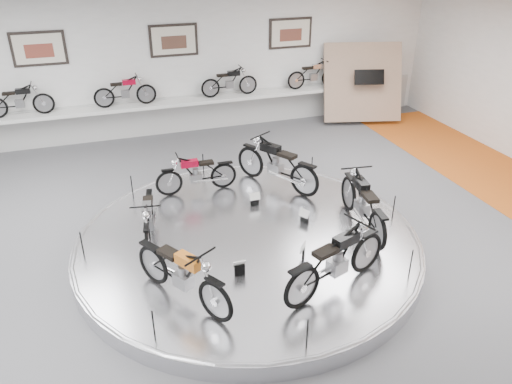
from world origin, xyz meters
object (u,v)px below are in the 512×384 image
object	(u,v)px
bike_c	(148,217)
bike_d	(182,273)
shelf	(180,102)
bike_a	(277,163)
bike_b	(196,173)
display_platform	(248,243)
bike_e	(337,260)
bike_f	(363,202)

from	to	relation	value
bike_c	bike_d	bearing A→B (deg)	17.14
shelf	bike_d	distance (m)	7.96
bike_a	bike_b	world-z (taller)	bike_a
shelf	bike_a	world-z (taller)	bike_a
display_platform	bike_d	size ratio (longest dim) A/B	3.67
shelf	bike_c	distance (m)	6.15
bike_c	bike_d	xyz separation A→B (m)	(0.24, -1.92, 0.06)
bike_a	bike_e	bearing A→B (deg)	142.44
bike_d	shelf	bearing A→B (deg)	137.90
bike_d	bike_e	world-z (taller)	bike_e
bike_d	bike_f	world-z (taller)	bike_f
bike_b	bike_e	xyz separation A→B (m)	(1.34, -3.99, 0.10)
display_platform	bike_c	bearing A→B (deg)	163.79
bike_d	bike_e	distance (m)	2.39
bike_c	bike_f	bearing A→B (deg)	87.16
bike_d	display_platform	bearing A→B (deg)	102.12
display_platform	bike_e	xyz separation A→B (m)	(0.85, -1.89, 0.69)
shelf	bike_a	bearing A→B (deg)	-74.88
display_platform	bike_a	xyz separation A→B (m)	(1.25, 1.79, 0.71)
bike_a	bike_d	size ratio (longest dim) A/B	1.09
shelf	bike_f	size ratio (longest dim) A/B	5.99
bike_a	bike_c	world-z (taller)	bike_a
bike_a	bike_b	bearing A→B (deg)	48.79
bike_c	bike_f	xyz separation A→B (m)	(3.90, -0.88, 0.08)
bike_b	bike_c	bearing A→B (deg)	52.36
bike_c	bike_e	distance (m)	3.53
display_platform	bike_e	bearing A→B (deg)	-65.94
bike_b	bike_a	bearing A→B (deg)	170.62
bike_d	bike_f	distance (m)	3.80
bike_d	bike_b	bearing A→B (deg)	132.80
bike_e	bike_c	bearing A→B (deg)	117.35
shelf	bike_b	distance (m)	4.34
shelf	bike_e	distance (m)	8.34
display_platform	bike_a	bearing A→B (deg)	55.19
bike_d	bike_e	xyz separation A→B (m)	(2.34, -0.48, 0.03)
shelf	bike_b	bearing A→B (deg)	-96.55
shelf	bike_f	xyz separation A→B (m)	(2.16, -6.78, -0.16)
display_platform	bike_f	world-z (taller)	bike_f
bike_a	bike_e	distance (m)	3.71
bike_b	bike_d	world-z (taller)	bike_d
bike_b	bike_d	bearing A→B (deg)	74.52
bike_f	bike_d	bearing A→B (deg)	113.47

